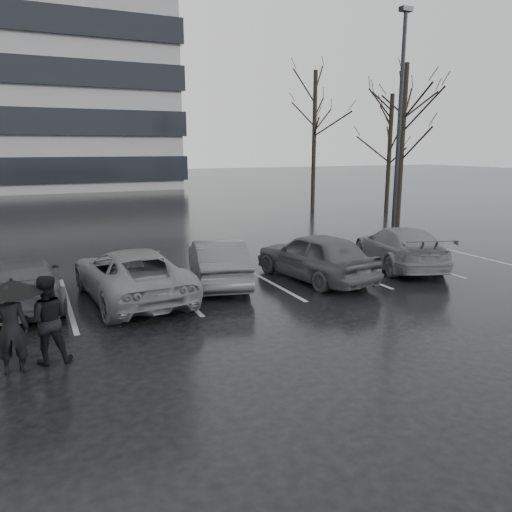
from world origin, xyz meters
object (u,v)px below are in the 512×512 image
object	(u,v)px
car_west_c	(24,283)
pedestrian_left	(11,329)
tree_north	(314,141)
car_west_b	(131,274)
car_east	(400,247)
tree_east	(402,145)
tree_ne	(389,154)
lamp_post	(398,137)
pedestrian_right	(47,320)
car_main	(315,256)
car_west_a	(218,262)

from	to	relation	value
car_west_c	pedestrian_left	size ratio (longest dim) A/B	2.62
car_west_c	pedestrian_left	xyz separation A→B (m)	(-0.21, -4.04, 0.19)
car_west_c	tree_north	size ratio (longest dim) A/B	0.50
car_west_b	tree_north	world-z (taller)	tree_north
car_west_b	pedestrian_left	xyz separation A→B (m)	(-2.75, -3.57, 0.14)
car_east	car_west_c	bearing A→B (deg)	15.32
tree_east	tree_north	world-z (taller)	tree_north
tree_ne	lamp_post	bearing A→B (deg)	-127.31
car_west_c	pedestrian_right	xyz separation A→B (m)	(0.37, -3.83, 0.21)
tree_north	tree_east	bearing A→B (deg)	-81.87
tree_north	car_east	bearing A→B (deg)	-110.64
tree_ne	tree_east	bearing A→B (deg)	-122.01
car_west_b	car_east	bearing A→B (deg)	175.00
pedestrian_left	car_main	bearing A→B (deg)	-153.96
car_west_a	tree_east	xyz separation A→B (m)	(12.86, 7.39, 3.34)
pedestrian_left	lamp_post	bearing A→B (deg)	-147.76
car_west_b	tree_ne	bearing A→B (deg)	-151.29
car_west_a	tree_east	distance (m)	15.20
car_main	car_west_c	world-z (taller)	car_main
pedestrian_left	pedestrian_right	bearing A→B (deg)	-156.57
car_west_c	lamp_post	size ratio (longest dim) A/B	0.45
tree_north	lamp_post	bearing A→B (deg)	-101.64
tree_east	tree_ne	distance (m)	4.74
car_main	tree_north	size ratio (longest dim) A/B	0.50
tree_east	pedestrian_right	bearing A→B (deg)	-147.46
car_west_a	tree_east	world-z (taller)	tree_east
car_main	pedestrian_right	world-z (taller)	pedestrian_right
pedestrian_left	tree_east	distance (m)	21.69
tree_ne	car_east	bearing A→B (deg)	-127.47
car_main	tree_ne	distance (m)	17.69
lamp_post	pedestrian_left	bearing A→B (deg)	-151.92
pedestrian_left	tree_ne	world-z (taller)	tree_ne
car_east	pedestrian_left	bearing A→B (deg)	34.87
car_east	tree_north	distance (m)	16.30
car_east	tree_east	xyz separation A→B (m)	(6.61, 7.88, 3.33)
tree_east	tree_ne	bearing A→B (deg)	57.99
lamp_post	tree_east	xyz separation A→B (m)	(3.14, 3.41, -0.31)
tree_ne	car_west_b	bearing A→B (deg)	-146.53
car_west_a	car_west_c	world-z (taller)	car_west_a
pedestrian_left	tree_east	xyz separation A→B (m)	(18.16, 11.42, 3.19)
car_main	car_east	distance (m)	3.45
car_east	tree_north	bearing A→B (deg)	-92.79
tree_ne	tree_north	size ratio (longest dim) A/B	0.82
pedestrian_right	lamp_post	size ratio (longest dim) A/B	0.18
car_west_a	lamp_post	size ratio (longest dim) A/B	0.42
car_main	pedestrian_left	world-z (taller)	pedestrian_left
pedestrian_left	pedestrian_right	size ratio (longest dim) A/B	0.97
car_east	car_main	bearing A→B (deg)	22.42
pedestrian_left	tree_east	world-z (taller)	tree_east
car_west_b	tree_east	xyz separation A→B (m)	(15.42, 7.85, 3.33)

